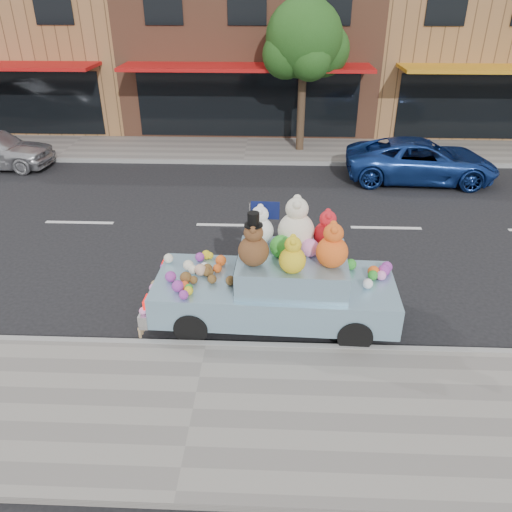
{
  "coord_description": "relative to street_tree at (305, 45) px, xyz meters",
  "views": [
    {
      "loc": [
        1.13,
        -11.72,
        5.52
      ],
      "look_at": [
        0.81,
        -3.92,
        1.25
      ],
      "focal_mm": 35.0,
      "sensor_mm": 36.0,
      "label": 1
    }
  ],
  "objects": [
    {
      "name": "storefront_mid",
      "position": [
        -2.03,
        5.42,
        -0.05
      ],
      "size": [
        10.0,
        9.8,
        7.3
      ],
      "color": "brown",
      "rests_on": "ground"
    },
    {
      "name": "art_car",
      "position": [
        -0.82,
        -10.62,
        -2.86
      ],
      "size": [
        4.54,
        1.91,
        2.31
      ],
      "rotation": [
        0.0,
        0.0,
        -0.04
      ],
      "color": "black",
      "rests_on": "ground"
    },
    {
      "name": "near_kerb",
      "position": [
        -2.03,
        -11.55,
        -3.63
      ],
      "size": [
        60.0,
        0.12,
        0.13
      ],
      "primitive_type": "cube",
      "color": "gray",
      "rests_on": "ground"
    },
    {
      "name": "near_sidewalk",
      "position": [
        -2.03,
        -13.05,
        -3.63
      ],
      "size": [
        60.0,
        3.0,
        0.12
      ],
      "primitive_type": "cube",
      "color": "gray",
      "rests_on": "ground"
    },
    {
      "name": "car_blue",
      "position": [
        3.66,
        -2.91,
        -3.05
      ],
      "size": [
        4.74,
        2.37,
        1.29
      ],
      "primitive_type": "imported",
      "rotation": [
        0.0,
        0.0,
        1.52
      ],
      "color": "navy",
      "rests_on": "ground"
    },
    {
      "name": "ground",
      "position": [
        -2.03,
        -6.55,
        -3.69
      ],
      "size": [
        120.0,
        120.0,
        0.0
      ],
      "primitive_type": "plane",
      "color": "black",
      "rests_on": "ground"
    },
    {
      "name": "far_kerb",
      "position": [
        -2.03,
        -1.55,
        -3.63
      ],
      "size": [
        60.0,
        0.12,
        0.13
      ],
      "primitive_type": "cube",
      "color": "gray",
      "rests_on": "ground"
    },
    {
      "name": "storefront_right",
      "position": [
        7.97,
        5.42,
        -0.05
      ],
      "size": [
        10.0,
        9.8,
        7.3
      ],
      "color": "#94673E",
      "rests_on": "ground"
    },
    {
      "name": "street_tree",
      "position": [
        0.0,
        0.0,
        0.0
      ],
      "size": [
        3.0,
        2.7,
        5.22
      ],
      "color": "#38281C",
      "rests_on": "ground"
    },
    {
      "name": "storefront_left",
      "position": [
        -12.03,
        5.42,
        -0.05
      ],
      "size": [
        10.0,
        9.8,
        7.3
      ],
      "color": "#94673E",
      "rests_on": "ground"
    },
    {
      "name": "far_sidewalk",
      "position": [
        -2.03,
        -0.05,
        -3.63
      ],
      "size": [
        60.0,
        3.0,
        0.12
      ],
      "primitive_type": "cube",
      "color": "gray",
      "rests_on": "ground"
    }
  ]
}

